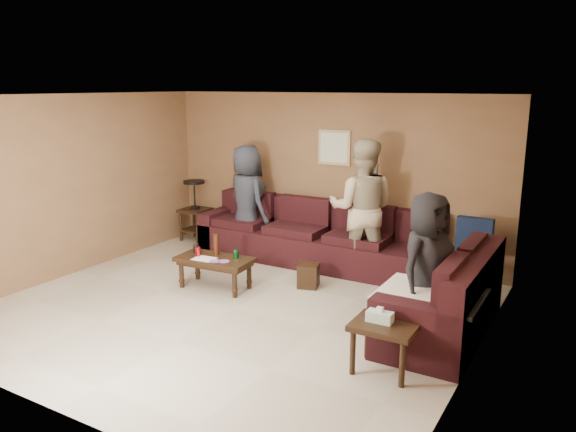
% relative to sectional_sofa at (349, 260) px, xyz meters
% --- Properties ---
extents(room, '(5.60, 5.50, 2.50)m').
position_rel_sectional_sofa_xyz_m(room, '(-0.81, -1.52, 1.34)').
color(room, '#B2AA97').
rests_on(room, ground).
extents(sectional_sofa, '(4.65, 2.90, 0.97)m').
position_rel_sectional_sofa_xyz_m(sectional_sofa, '(0.00, 0.00, 0.00)').
color(sectional_sofa, black).
rests_on(sectional_sofa, ground).
extents(coffee_table, '(1.03, 0.57, 0.70)m').
position_rel_sectional_sofa_xyz_m(coffee_table, '(-1.45, -1.05, 0.03)').
color(coffee_table, black).
rests_on(coffee_table, ground).
extents(end_table_left, '(0.46, 0.46, 1.03)m').
position_rel_sectional_sofa_xyz_m(end_table_left, '(-3.18, 0.66, 0.21)').
color(end_table_left, black).
rests_on(end_table_left, ground).
extents(side_table_right, '(0.60, 0.49, 0.63)m').
position_rel_sectional_sofa_xyz_m(side_table_right, '(1.26, -2.04, 0.09)').
color(side_table_right, black).
rests_on(side_table_right, ground).
extents(waste_bin, '(0.33, 0.33, 0.31)m').
position_rel_sectional_sofa_xyz_m(waste_bin, '(-0.40, -0.40, -0.17)').
color(waste_bin, black).
rests_on(waste_bin, ground).
extents(wall_art, '(0.52, 0.04, 0.52)m').
position_rel_sectional_sofa_xyz_m(wall_art, '(-0.71, 0.96, 1.37)').
color(wall_art, tan).
rests_on(wall_art, ground).
extents(person_left, '(0.99, 0.84, 1.72)m').
position_rel_sectional_sofa_xyz_m(person_left, '(-1.96, 0.46, 0.53)').
color(person_left, '#282C38').
rests_on(person_left, ground).
extents(person_middle, '(1.11, 0.97, 1.92)m').
position_rel_sectional_sofa_xyz_m(person_middle, '(-0.00, 0.38, 0.63)').
color(person_middle, tan).
rests_on(person_middle, ground).
extents(person_right, '(0.69, 0.87, 1.57)m').
position_rel_sectional_sofa_xyz_m(person_right, '(1.36, -1.12, 0.46)').
color(person_right, black).
rests_on(person_right, ground).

